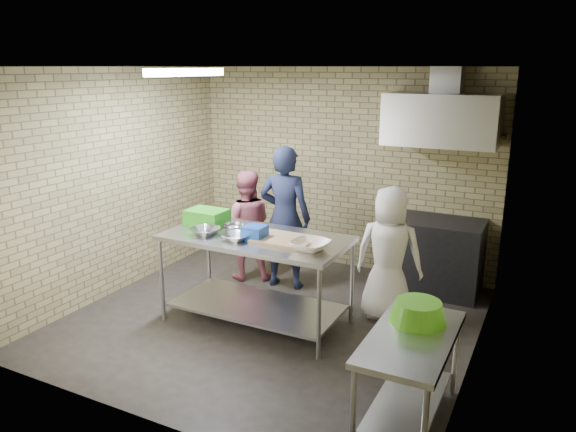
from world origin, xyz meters
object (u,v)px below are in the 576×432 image
object	(u,v)px
blue_tub	(255,233)
bottle_green	(484,127)
bottle_red	(449,125)
prep_table	(256,279)
green_crate	(207,217)
woman_pink	(246,225)
man_navy	(285,218)
stove	(431,255)
green_basin	(418,311)
woman_white	(389,254)
side_counter	(409,379)

from	to	relation	value
blue_tub	bottle_green	distance (m)	2.97
bottle_red	prep_table	bearing A→B (deg)	-127.54
green_crate	woman_pink	distance (m)	1.00
prep_table	blue_tub	xyz separation A→B (m)	(0.05, -0.10, 0.56)
man_navy	blue_tub	bearing A→B (deg)	94.55
bottle_green	woman_pink	distance (m)	3.13
stove	woman_pink	distance (m)	2.37
prep_table	stove	distance (m)	2.29
bottle_green	bottle_red	bearing A→B (deg)	180.00
blue_tub	man_navy	xyz separation A→B (m)	(-0.23, 1.14, -0.15)
blue_tub	green_basin	world-z (taller)	blue_tub
bottle_red	woman_white	xyz separation A→B (m)	(-0.29, -1.27, -1.28)
blue_tub	bottle_green	xyz separation A→B (m)	(1.88, 2.09, 0.97)
green_crate	woman_white	xyz separation A→B (m)	(1.94, 0.61, -0.32)
stove	man_navy	bearing A→B (deg)	-156.71
stove	blue_tub	distance (m)	2.41
blue_tub	prep_table	bearing A→B (deg)	116.57
bottle_red	bottle_green	xyz separation A→B (m)	(0.40, 0.00, -0.01)
prep_table	green_basin	world-z (taller)	prep_table
man_navy	green_basin	bearing A→B (deg)	132.52
side_counter	bottle_red	world-z (taller)	bottle_red
green_crate	prep_table	bearing A→B (deg)	-9.73
green_crate	blue_tub	size ratio (longest dim) A/B	2.00
man_navy	woman_white	bearing A→B (deg)	160.67
green_crate	bottle_red	bearing A→B (deg)	40.00
stove	bottle_green	world-z (taller)	bottle_green
side_counter	blue_tub	xyz separation A→B (m)	(-1.88, 0.90, 0.67)
green_basin	woman_white	distance (m)	1.62
green_basin	bottle_red	bearing A→B (deg)	97.90
bottle_green	woman_pink	world-z (taller)	bottle_green
prep_table	woman_pink	bearing A→B (deg)	125.90
woman_pink	stove	bearing A→B (deg)	169.42
green_basin	woman_pink	xyz separation A→B (m)	(-2.68, 1.81, -0.12)
side_counter	woman_pink	bearing A→B (deg)	142.66
woman_pink	blue_tub	bearing A→B (deg)	97.45
bottle_green	woman_pink	xyz separation A→B (m)	(-2.70, -0.93, -1.30)
stove	bottle_green	bearing A→B (deg)	28.07
side_counter	woman_white	distance (m)	1.90
stove	green_crate	xyz separation A→B (m)	(-2.18, -1.63, 0.62)
green_crate	bottle_red	size ratio (longest dim) A/B	2.42
green_basin	side_counter	bearing A→B (deg)	-85.43
stove	green_basin	world-z (taller)	green_basin
stove	bottle_red	world-z (taller)	bottle_red
side_counter	bottle_green	size ratio (longest dim) A/B	8.00
bottle_green	man_navy	size ratio (longest dim) A/B	0.08
stove	woman_pink	xyz separation A→B (m)	(-2.25, -0.69, 0.27)
bottle_green	woman_white	bearing A→B (deg)	-118.69
stove	blue_tub	world-z (taller)	blue_tub
prep_table	green_crate	distance (m)	0.91
bottle_red	woman_pink	bearing A→B (deg)	-157.90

